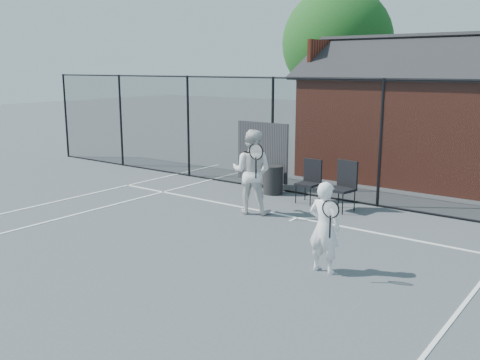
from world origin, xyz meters
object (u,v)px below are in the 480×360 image
Objects in this scene: player_front at (324,227)px; chair_left at (341,187)px; chair_right at (308,182)px; player_back at (252,172)px; waste_bin at (273,180)px; clubhouse at (418,124)px.

player_front reaches higher than chair_left.
chair_right is at bearing 177.90° from chair_left.
player_back is at bearing -107.36° from chair_right.
waste_bin is (-1.20, 0.29, -0.15)m from chair_right.
clubhouse is 5.77× the size of chair_left.
clubhouse is 4.92m from chair_right.
waste_bin is at bearing -116.52° from clubhouse.
player_front reaches higher than waste_bin.
clubhouse is 8.77× the size of waste_bin.
player_front is 2.01× the size of waste_bin.
chair_left is (-1.47, 3.56, -0.18)m from player_front.
player_front is (1.45, -8.46, -0.86)m from clubhouse.
waste_bin is at bearing 109.01° from player_back.
chair_right is (0.56, 1.55, -0.43)m from player_back.
player_back is 1.84× the size of chair_right.
player_back is at bearing -70.99° from waste_bin.
player_back is 1.68× the size of chair_left.
player_back is (-3.01, 2.22, 0.20)m from player_front.
chair_left is at bearing -9.57° from chair_right.
chair_left is at bearing -90.21° from clubhouse.
player_front is 1.44× the size of chair_right.
player_front is at bearing -57.45° from chair_left.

